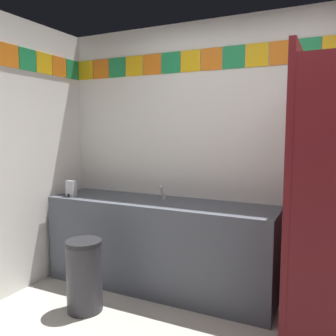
{
  "coord_description": "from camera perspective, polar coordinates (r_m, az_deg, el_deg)",
  "views": [
    {
      "loc": [
        0.56,
        -1.62,
        1.5
      ],
      "look_at": [
        -0.67,
        0.93,
        1.19
      ],
      "focal_mm": 37.6,
      "sensor_mm": 36.0,
      "label": 1
    }
  ],
  "objects": [
    {
      "name": "wall_back",
      "position": [
        3.25,
        15.74,
        1.73
      ],
      "size": [
        4.11,
        0.09,
        2.5
      ],
      "color": "white",
      "rests_on": "ground_plane"
    },
    {
      "name": "vanity_counter",
      "position": [
        3.4,
        -1.48,
        -12.23
      ],
      "size": [
        2.18,
        0.57,
        0.84
      ],
      "color": "#4C515B",
      "rests_on": "ground_plane"
    },
    {
      "name": "faucet_center",
      "position": [
        3.36,
        -0.81,
        -4.24
      ],
      "size": [
        0.04,
        0.1,
        0.14
      ],
      "color": "silver",
      "rests_on": "vanity_counter"
    },
    {
      "name": "soap_dispenser",
      "position": [
        3.64,
        -15.41,
        -3.24
      ],
      "size": [
        0.09,
        0.09,
        0.16
      ],
      "color": "#B7BABF",
      "rests_on": "vanity_counter"
    },
    {
      "name": "stall_divider",
      "position": [
        2.31,
        24.11,
        -7.42
      ],
      "size": [
        0.92,
        1.31,
        1.95
      ],
      "color": "maroon",
      "rests_on": "ground_plane"
    },
    {
      "name": "trash_bin",
      "position": [
        3.12,
        -13.4,
        -16.6
      ],
      "size": [
        0.3,
        0.3,
        0.6
      ],
      "color": "#333338",
      "rests_on": "ground_plane"
    }
  ]
}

